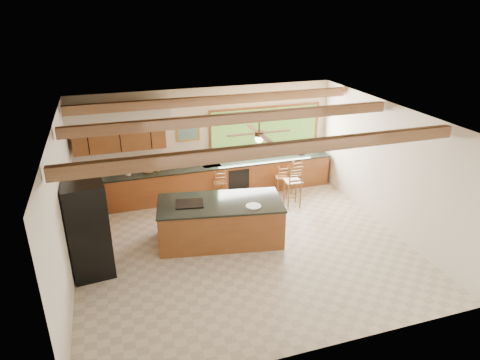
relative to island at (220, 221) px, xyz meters
name	(u,v)px	position (x,y,z in m)	size (l,w,h in m)	color
ground	(244,247)	(0.42, -0.48, -0.49)	(7.20, 7.20, 0.00)	beige
room_shell	(228,146)	(0.25, 0.17, 1.72)	(7.27, 6.54, 3.02)	silver
counter_run	(186,189)	(-0.40, 2.04, -0.02)	(7.12, 3.10, 1.27)	brown
island	(220,221)	(0.00, 0.00, 0.00)	(2.98, 1.78, 0.99)	brown
refrigerator	(88,230)	(-2.80, -0.45, 0.51)	(0.85, 0.83, 2.00)	black
bar_stool_a	(220,183)	(0.52, 1.92, 0.08)	(0.36, 0.36, 0.96)	brown
bar_stool_b	(294,183)	(2.30, 1.06, 0.21)	(0.45, 0.45, 1.19)	brown
bar_stool_c	(295,173)	(2.74, 1.92, 0.10)	(0.39, 0.39, 1.00)	brown
bar_stool_d	(282,178)	(2.27, 1.77, 0.07)	(0.37, 0.37, 0.94)	brown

